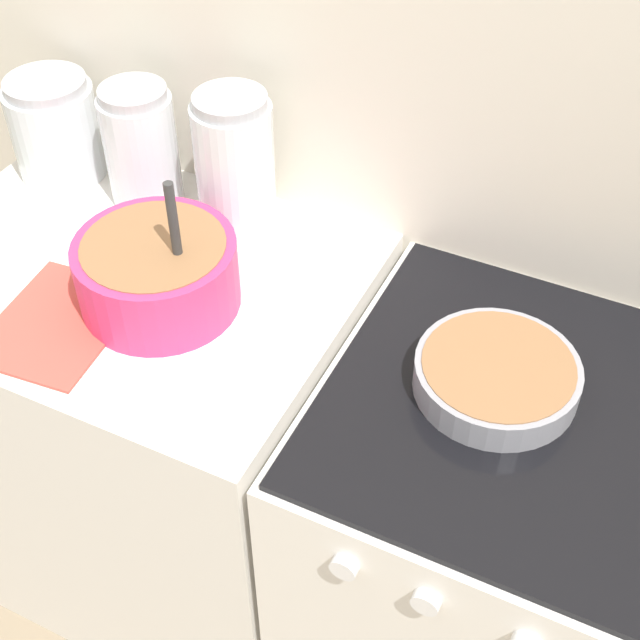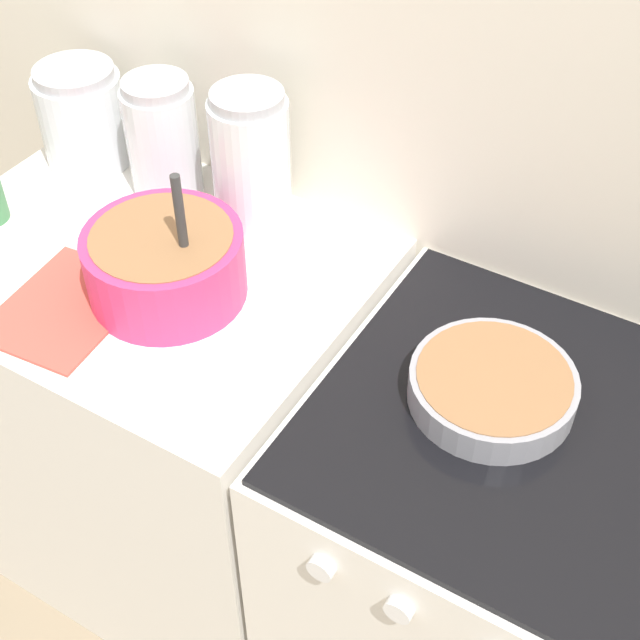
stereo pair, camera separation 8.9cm
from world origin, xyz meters
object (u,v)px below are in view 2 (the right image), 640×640
stove (500,590)px  storage_jar_middle (163,145)px  storage_jar_left (84,122)px  baking_pan (492,387)px  mixing_bowl (165,261)px  storage_jar_right (251,170)px

stove → storage_jar_middle: (-0.85, 0.20, 0.55)m
storage_jar_left → baking_pan: bearing=-11.0°
mixing_bowl → storage_jar_right: 0.25m
storage_jar_middle → baking_pan: bearing=-13.8°
stove → storage_jar_middle: 1.03m
baking_pan → stove: bearing=-11.7°
storage_jar_right → storage_jar_middle: bearing=180.0°
mixing_bowl → storage_jar_left: size_ratio=1.32×
mixing_bowl → storage_jar_right: (0.01, 0.24, 0.04)m
storage_jar_left → storage_jar_right: 0.40m
storage_jar_middle → stove: bearing=-13.6°
mixing_bowl → storage_jar_left: 0.46m
mixing_bowl → storage_jar_left: bearing=148.2°
baking_pan → storage_jar_middle: size_ratio=1.08×
mixing_bowl → storage_jar_middle: bearing=127.9°
storage_jar_middle → storage_jar_right: storage_jar_right is taller
stove → storage_jar_middle: storage_jar_middle is taller
storage_jar_middle → storage_jar_right: bearing=-0.0°
storage_jar_middle → storage_jar_right: (0.20, -0.00, 0.02)m
storage_jar_left → storage_jar_middle: storage_jar_middle is taller
storage_jar_left → stove: bearing=-11.0°
storage_jar_middle → storage_jar_right: 0.20m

